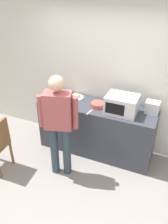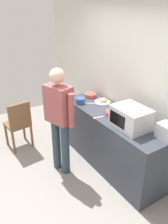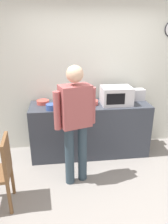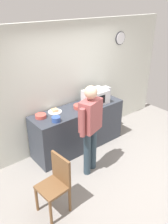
{
  "view_description": "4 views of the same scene",
  "coord_description": "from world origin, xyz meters",
  "px_view_note": "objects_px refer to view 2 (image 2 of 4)",
  "views": [
    {
      "loc": [
        1.1,
        -2.04,
        2.83
      ],
      "look_at": [
        -0.2,
        0.93,
        0.95
      ],
      "focal_mm": 37.2,
      "sensor_mm": 36.0,
      "label": 1
    },
    {
      "loc": [
        2.37,
        -0.86,
        2.54
      ],
      "look_at": [
        -0.33,
        0.85,
        0.98
      ],
      "focal_mm": 37.12,
      "sensor_mm": 36.0,
      "label": 2
    },
    {
      "loc": [
        -0.61,
        -2.15,
        2.09
      ],
      "look_at": [
        -0.24,
        0.81,
        0.96
      ],
      "focal_mm": 33.94,
      "sensor_mm": 36.0,
      "label": 3
    },
    {
      "loc": [
        -2.68,
        -2.18,
        2.98
      ],
      "look_at": [
        -0.24,
        0.83,
        1.05
      ],
      "focal_mm": 37.16,
      "sensor_mm": 36.0,
      "label": 4
    }
  ],
  "objects_px": {
    "toaster": "(166,131)",
    "spoon_utensil": "(98,117)",
    "mixing_bowl": "(90,95)",
    "person_standing": "(59,115)",
    "salad_bowl": "(113,113)",
    "sandwich_plate": "(103,102)",
    "cereal_bowl": "(80,101)",
    "wooden_chair": "(19,123)",
    "microwave": "(131,118)",
    "fork_utensil": "(90,103)"
  },
  "relations": [
    {
      "from": "fork_utensil",
      "to": "cereal_bowl",
      "type": "bearing_deg",
      "value": -131.54
    },
    {
      "from": "spoon_utensil",
      "to": "person_standing",
      "type": "relative_size",
      "value": 0.1
    },
    {
      "from": "cereal_bowl",
      "to": "mixing_bowl",
      "type": "xyz_separation_m",
      "value": [
        -0.14,
        0.31,
        -0.01
      ]
    },
    {
      "from": "toaster",
      "to": "spoon_utensil",
      "type": "xyz_separation_m",
      "value": [
        -0.93,
        -0.39,
        -0.1
      ]
    },
    {
      "from": "sandwich_plate",
      "to": "mixing_bowl",
      "type": "height_order",
      "value": "same"
    },
    {
      "from": "salad_bowl",
      "to": "cereal_bowl",
      "type": "bearing_deg",
      "value": -165.02
    },
    {
      "from": "person_standing",
      "to": "sandwich_plate",
      "type": "bearing_deg",
      "value": 99.25
    },
    {
      "from": "salad_bowl",
      "to": "toaster",
      "type": "bearing_deg",
      "value": 10.26
    },
    {
      "from": "toaster",
      "to": "spoon_utensil",
      "type": "relative_size",
      "value": 1.29
    },
    {
      "from": "toaster",
      "to": "spoon_utensil",
      "type": "bearing_deg",
      "value": -156.97
    },
    {
      "from": "sandwich_plate",
      "to": "salad_bowl",
      "type": "height_order",
      "value": "salad_bowl"
    },
    {
      "from": "cereal_bowl",
      "to": "spoon_utensil",
      "type": "bearing_deg",
      "value": -5.22
    },
    {
      "from": "salad_bowl",
      "to": "spoon_utensil",
      "type": "relative_size",
      "value": 1.34
    },
    {
      "from": "salad_bowl",
      "to": "mixing_bowl",
      "type": "distance_m",
      "value": 0.82
    },
    {
      "from": "wooden_chair",
      "to": "mixing_bowl",
      "type": "bearing_deg",
      "value": 68.7
    },
    {
      "from": "fork_utensil",
      "to": "spoon_utensil",
      "type": "relative_size",
      "value": 1.0
    },
    {
      "from": "mixing_bowl",
      "to": "person_standing",
      "type": "height_order",
      "value": "person_standing"
    },
    {
      "from": "salad_bowl",
      "to": "person_standing",
      "type": "distance_m",
      "value": 0.82
    },
    {
      "from": "sandwich_plate",
      "to": "salad_bowl",
      "type": "bearing_deg",
      "value": -18.25
    },
    {
      "from": "microwave",
      "to": "person_standing",
      "type": "bearing_deg",
      "value": -136.37
    },
    {
      "from": "mixing_bowl",
      "to": "fork_utensil",
      "type": "height_order",
      "value": "mixing_bowl"
    },
    {
      "from": "wooden_chair",
      "to": "microwave",
      "type": "bearing_deg",
      "value": 32.01
    },
    {
      "from": "spoon_utensil",
      "to": "fork_utensil",
      "type": "bearing_deg",
      "value": 160.53
    },
    {
      "from": "mixing_bowl",
      "to": "person_standing",
      "type": "distance_m",
      "value": 1.0
    },
    {
      "from": "cereal_bowl",
      "to": "wooden_chair",
      "type": "height_order",
      "value": "cereal_bowl"
    },
    {
      "from": "person_standing",
      "to": "microwave",
      "type": "bearing_deg",
      "value": 43.63
    },
    {
      "from": "cereal_bowl",
      "to": "fork_utensil",
      "type": "xyz_separation_m",
      "value": [
        0.11,
        0.12,
        -0.04
      ]
    },
    {
      "from": "microwave",
      "to": "salad_bowl",
      "type": "bearing_deg",
      "value": 175.25
    },
    {
      "from": "spoon_utensil",
      "to": "wooden_chair",
      "type": "bearing_deg",
      "value": -144.96
    },
    {
      "from": "toaster",
      "to": "sandwich_plate",
      "type": "bearing_deg",
      "value": 179.96
    },
    {
      "from": "cereal_bowl",
      "to": "mixing_bowl",
      "type": "bearing_deg",
      "value": 115.15
    },
    {
      "from": "toaster",
      "to": "salad_bowl",
      "type": "bearing_deg",
      "value": -169.74
    },
    {
      "from": "cereal_bowl",
      "to": "person_standing",
      "type": "relative_size",
      "value": 0.09
    },
    {
      "from": "salad_bowl",
      "to": "wooden_chair",
      "type": "relative_size",
      "value": 0.24
    },
    {
      "from": "sandwich_plate",
      "to": "spoon_utensil",
      "type": "xyz_separation_m",
      "value": [
        0.43,
        -0.39,
        -0.01
      ]
    },
    {
      "from": "cereal_bowl",
      "to": "toaster",
      "type": "xyz_separation_m",
      "value": [
        1.54,
        0.34,
        0.05
      ]
    },
    {
      "from": "person_standing",
      "to": "wooden_chair",
      "type": "xyz_separation_m",
      "value": [
        -0.96,
        -0.36,
        -0.48
      ]
    },
    {
      "from": "cereal_bowl",
      "to": "toaster",
      "type": "height_order",
      "value": "toaster"
    },
    {
      "from": "sandwich_plate",
      "to": "mixing_bowl",
      "type": "xyz_separation_m",
      "value": [
        -0.33,
        -0.03,
        0.01
      ]
    },
    {
      "from": "microwave",
      "to": "cereal_bowl",
      "type": "distance_m",
      "value": 1.1
    },
    {
      "from": "cereal_bowl",
      "to": "toaster",
      "type": "bearing_deg",
      "value": 12.33
    },
    {
      "from": "microwave",
      "to": "cereal_bowl",
      "type": "height_order",
      "value": "microwave"
    },
    {
      "from": "salad_bowl",
      "to": "mixing_bowl",
      "type": "xyz_separation_m",
      "value": [
        -0.81,
        0.13,
        -0.0
      ]
    },
    {
      "from": "toaster",
      "to": "mixing_bowl",
      "type": "bearing_deg",
      "value": -178.98
    },
    {
      "from": "sandwich_plate",
      "to": "mixing_bowl",
      "type": "distance_m",
      "value": 0.34
    },
    {
      "from": "mixing_bowl",
      "to": "person_standing",
      "type": "bearing_deg",
      "value": -61.22
    },
    {
      "from": "person_standing",
      "to": "spoon_utensil",
      "type": "bearing_deg",
      "value": 61.63
    },
    {
      "from": "cereal_bowl",
      "to": "person_standing",
      "type": "distance_m",
      "value": 0.66
    },
    {
      "from": "sandwich_plate",
      "to": "cereal_bowl",
      "type": "relative_size",
      "value": 1.68
    },
    {
      "from": "sandwich_plate",
      "to": "wooden_chair",
      "type": "height_order",
      "value": "sandwich_plate"
    }
  ]
}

